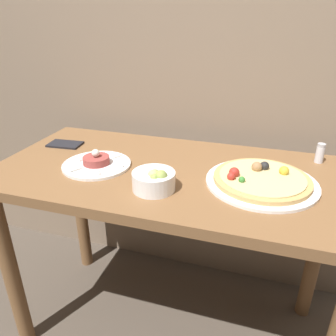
# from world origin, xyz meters

# --- Properties ---
(back_wall) EXTENTS (8.00, 0.05, 2.60)m
(back_wall) POSITION_xyz_m (0.00, 0.74, 1.30)
(back_wall) COLOR #84705B
(back_wall) RESTS_ON ground_plane
(dining_table) EXTENTS (1.24, 0.62, 0.76)m
(dining_table) POSITION_xyz_m (0.00, 0.31, 0.64)
(dining_table) COLOR brown
(dining_table) RESTS_ON ground_plane
(pizza_plate) EXTENTS (0.35, 0.35, 0.06)m
(pizza_plate) POSITION_xyz_m (0.30, 0.30, 0.78)
(pizza_plate) COLOR white
(pizza_plate) RESTS_ON dining_table
(tartare_plate) EXTENTS (0.24, 0.24, 0.06)m
(tartare_plate) POSITION_xyz_m (-0.26, 0.26, 0.77)
(tartare_plate) COLOR white
(tartare_plate) RESTS_ON dining_table
(small_bowl) EXTENTS (0.13, 0.13, 0.07)m
(small_bowl) POSITION_xyz_m (-0.01, 0.16, 0.79)
(small_bowl) COLOR white
(small_bowl) RESTS_ON dining_table
(napkin) EXTENTS (0.14, 0.09, 0.01)m
(napkin) POSITION_xyz_m (-0.49, 0.41, 0.77)
(napkin) COLOR black
(napkin) RESTS_ON dining_table
(salt_shaker) EXTENTS (0.03, 0.03, 0.07)m
(salt_shaker) POSITION_xyz_m (0.49, 0.53, 0.80)
(salt_shaker) COLOR silver
(salt_shaker) RESTS_ON dining_table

